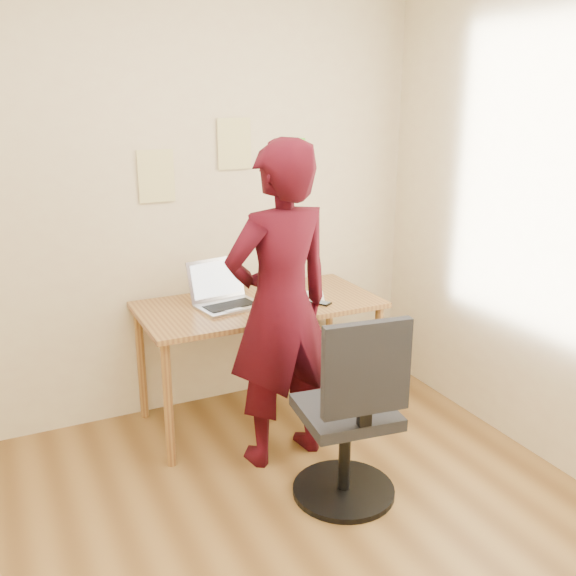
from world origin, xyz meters
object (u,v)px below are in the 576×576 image
desk (259,316)px  office_chair (351,424)px  person (280,307)px  laptop (225,296)px  phone (320,303)px

desk → office_chair: 1.01m
office_chair → person: (-0.12, 0.53, 0.44)m
laptop → phone: 0.56m
desk → person: person is taller
laptop → phone: laptop is taller
person → phone: bearing=-151.3°
desk → phone: bearing=-28.8°
laptop → phone: bearing=-32.2°
laptop → person: size_ratio=0.23×
desk → person: (-0.07, -0.46, 0.21)m
desk → phone: size_ratio=9.97×
desk → phone: 0.37m
phone → person: bearing=-175.5°
desk → laptop: size_ratio=3.52×
phone → office_chair: (-0.27, -0.81, -0.33)m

